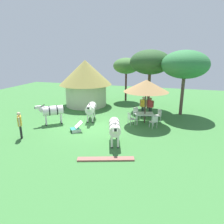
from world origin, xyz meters
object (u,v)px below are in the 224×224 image
object	(u,v)px
zebra_by_umbrella	(115,127)
zebra_toward_hut	(52,111)
guest_beside_umbrella	(150,105)
zebra_nearest_camera	(91,108)
patio_chair_east_end	(154,121)
standing_watcher	(20,123)
acacia_tree_left_background	(185,65)
thatched_hut	(86,81)
patio_dining_table	(145,115)
patio_chair_near_lawn	(136,112)
acacia_tree_far_lawn	(126,66)
acacia_tree_behind_hut	(150,62)
shade_umbrella	(146,86)
patio_chair_near_hut	(130,118)
guest_behind_table	(143,105)
patio_chair_west_end	(158,115)
striped_lounge_chair	(76,128)

from	to	relation	value
zebra_by_umbrella	zebra_toward_hut	distance (m)	5.59
guest_beside_umbrella	zebra_nearest_camera	world-z (taller)	guest_beside_umbrella
patio_chair_east_end	standing_watcher	bearing A→B (deg)	167.04
acacia_tree_left_background	thatched_hut	bearing A→B (deg)	176.62
patio_dining_table	standing_watcher	world-z (taller)	standing_watcher
patio_chair_east_end	patio_chair_near_lawn	bearing A→B (deg)	90.81
zebra_by_umbrella	acacia_tree_far_lawn	size ratio (longest dim) A/B	0.50
zebra_nearest_camera	acacia_tree_behind_hut	size ratio (longest dim) A/B	0.39
patio_chair_east_end	standing_watcher	size ratio (longest dim) A/B	0.54
shade_umbrella	patio_dining_table	distance (m)	2.13
patio_chair_near_hut	patio_chair_near_lawn	distance (m)	1.56
standing_watcher	zebra_by_umbrella	size ratio (longest dim) A/B	0.74
acacia_tree_far_lawn	acacia_tree_left_background	bearing A→B (deg)	-33.22
patio_chair_east_end	guest_behind_table	distance (m)	2.74
thatched_hut	zebra_toward_hut	bearing A→B (deg)	-91.53
patio_chair_west_end	zebra_toward_hut	distance (m)	7.88
shade_umbrella	zebra_by_umbrella	size ratio (longest dim) A/B	1.42
patio_chair_east_end	guest_beside_umbrella	size ratio (longest dim) A/B	0.57
standing_watcher	acacia_tree_left_background	xyz separation A→B (m)	(9.44, 8.06, 3.11)
acacia_tree_behind_hut	acacia_tree_far_lawn	size ratio (longest dim) A/B	1.18
guest_behind_table	zebra_by_umbrella	xyz separation A→B (m)	(-0.80, -5.60, -0.01)
patio_chair_east_end	acacia_tree_behind_hut	xyz separation A→B (m)	(-1.05, 5.15, 3.68)
patio_chair_near_hut	standing_watcher	world-z (taller)	standing_watcher
guest_beside_umbrella	guest_behind_table	xyz separation A→B (m)	(-0.56, -0.13, 0.04)
guest_behind_table	acacia_tree_far_lawn	bearing A→B (deg)	-78.02
guest_behind_table	patio_chair_near_hut	bearing A→B (deg)	60.95
thatched_hut	guest_behind_table	distance (m)	6.42
patio_dining_table	patio_chair_west_end	bearing A→B (deg)	37.16
guest_beside_umbrella	acacia_tree_far_lawn	size ratio (longest dim) A/B	0.35
acacia_tree_left_background	acacia_tree_far_lawn	world-z (taller)	acacia_tree_left_background
patio_dining_table	acacia_tree_left_background	bearing A→B (deg)	50.18
thatched_hut	zebra_nearest_camera	size ratio (longest dim) A/B	2.40
acacia_tree_behind_hut	acacia_tree_far_lawn	world-z (taller)	acacia_tree_behind_hut
patio_chair_near_lawn	acacia_tree_far_lawn	world-z (taller)	acacia_tree_far_lawn
patio_dining_table	patio_chair_near_hut	distance (m)	1.17
patio_chair_west_end	guest_beside_umbrella	distance (m)	1.31
patio_chair_west_end	striped_lounge_chair	world-z (taller)	patio_chair_west_end
shade_umbrella	zebra_by_umbrella	xyz separation A→B (m)	(-1.16, -4.03, -1.80)
striped_lounge_chair	patio_chair_west_end	bearing A→B (deg)	-94.05
patio_chair_east_end	zebra_nearest_camera	xyz separation A→B (m)	(-4.80, 0.31, 0.44)
guest_beside_umbrella	acacia_tree_far_lawn	distance (m)	6.60
shade_umbrella	guest_beside_umbrella	world-z (taller)	shade_umbrella
patio_chair_east_end	acacia_tree_far_lawn	xyz separation A→B (m)	(-3.78, 7.67, 3.15)
patio_chair_near_hut	zebra_by_umbrella	distance (m)	3.37
thatched_hut	striped_lounge_chair	size ratio (longest dim) A/B	5.32
zebra_toward_hut	patio_chair_west_end	bearing A→B (deg)	-107.60
patio_chair_near_hut	shade_umbrella	bearing A→B (deg)	90.00
patio_chair_near_lawn	acacia_tree_far_lawn	xyz separation A→B (m)	(-2.22, 5.94, 3.15)
standing_watcher	zebra_nearest_camera	bearing A→B (deg)	110.59
standing_watcher	striped_lounge_chair	world-z (taller)	standing_watcher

